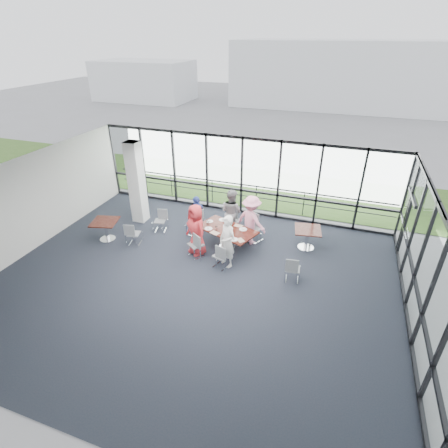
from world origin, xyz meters
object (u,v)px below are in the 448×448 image
(main_table, at_px, (227,232))
(chair_spare_lb, at_px, (160,221))
(side_table_right, at_px, (308,232))
(chair_spare_la, at_px, (134,234))
(chair_main_nl, at_px, (196,245))
(chair_spare_r, at_px, (293,269))
(diner_end, at_px, (197,216))
(chair_main_fl, at_px, (234,221))
(structural_column, at_px, (137,183))
(diner_near_right, at_px, (227,242))
(chair_main_end, at_px, (195,223))
(side_table_left, at_px, (105,224))
(chair_main_nr, at_px, (221,256))
(diner_far_left, at_px, (231,212))
(diner_near_left, at_px, (196,230))
(chair_main_fr, at_px, (255,228))
(diner_far_right, at_px, (251,220))

(main_table, distance_m, chair_spare_lb, 2.81)
(side_table_right, xyz_separation_m, chair_spare_la, (-5.82, -1.75, -0.22))
(chair_main_nl, distance_m, chair_spare_r, 3.29)
(chair_spare_la, relative_size, chair_spare_lb, 1.01)
(diner_end, distance_m, chair_main_nl, 1.52)
(chair_main_fl, xyz_separation_m, chair_spare_la, (-3.07, -1.98, -0.07))
(structural_column, bearing_deg, chair_spare_la, -65.80)
(diner_near_right, height_order, chair_main_end, diner_near_right)
(chair_spare_r, bearing_deg, chair_main_nl, 168.85)
(main_table, relative_size, chair_main_end, 2.34)
(main_table, height_order, side_table_left, same)
(structural_column, height_order, side_table_right, structural_column)
(chair_main_nr, distance_m, chair_main_fl, 2.31)
(diner_near_right, distance_m, chair_main_end, 2.31)
(side_table_right, distance_m, chair_main_fl, 2.76)
(diner_far_left, distance_m, chair_spare_la, 3.58)
(chair_main_end, bearing_deg, chair_main_nr, 53.63)
(main_table, bearing_deg, side_table_left, -147.64)
(diner_near_left, relative_size, diner_end, 1.17)
(diner_near_left, distance_m, chair_main_fl, 1.96)
(chair_main_nr, height_order, chair_main_end, chair_main_end)
(diner_near_left, bearing_deg, diner_far_left, 101.00)
(chair_spare_la, bearing_deg, chair_main_fr, 8.64)
(diner_far_left, xyz_separation_m, chair_main_nl, (-0.63, -1.87, -0.43))
(diner_near_left, xyz_separation_m, chair_spare_lb, (-1.92, 0.95, -0.49))
(chair_spare_la, bearing_deg, side_table_right, 2.76)
(side_table_left, xyz_separation_m, diner_end, (2.98, 1.47, 0.14))
(chair_main_fl, xyz_separation_m, chair_main_end, (-1.29, -0.66, 0.00))
(structural_column, bearing_deg, chair_main_nl, -27.99)
(diner_far_right, distance_m, chair_main_fr, 0.47)
(structural_column, bearing_deg, main_table, -11.84)
(structural_column, relative_size, chair_main_fl, 3.34)
(chair_main_fl, bearing_deg, chair_spare_r, 161.66)
(side_table_left, distance_m, side_table_right, 7.17)
(chair_main_nl, height_order, chair_main_end, chair_main_end)
(diner_near_right, bearing_deg, side_table_left, -147.89)
(main_table, relative_size, diner_far_left, 1.28)
(chair_main_nl, xyz_separation_m, chair_main_nr, (1.00, -0.31, -0.03))
(diner_near_left, relative_size, diner_far_left, 1.02)
(chair_main_end, relative_size, chair_spare_r, 1.16)
(side_table_left, bearing_deg, diner_near_left, 4.64)
(side_table_left, distance_m, diner_near_left, 3.47)
(side_table_right, relative_size, diner_near_left, 0.56)
(chair_spare_la, distance_m, chair_spare_r, 5.68)
(diner_near_left, xyz_separation_m, chair_spare_la, (-2.33, -0.21, -0.49))
(side_table_right, xyz_separation_m, diner_end, (-3.96, -0.36, 0.14))
(diner_far_left, bearing_deg, chair_main_fr, -167.38)
(chair_main_fl, bearing_deg, side_table_right, -162.75)
(side_table_left, bearing_deg, structural_column, 78.32)
(diner_far_right, height_order, chair_main_end, diner_far_right)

